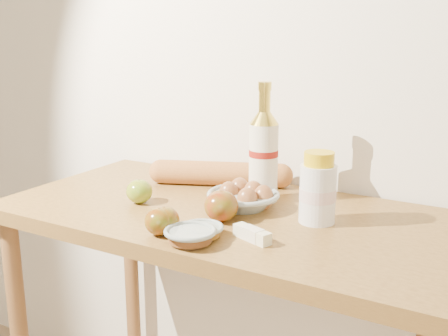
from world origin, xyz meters
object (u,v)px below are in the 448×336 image
at_px(cream_bottle, 318,190).
at_px(egg_bowl, 244,198).
at_px(bourbon_bottle, 264,154).
at_px(table, 230,255).
at_px(baguette, 220,174).

relative_size(cream_bottle, egg_bowl, 0.72).
height_order(bourbon_bottle, egg_bowl, bourbon_bottle).
xyz_separation_m(table, cream_bottle, (0.22, 0.03, 0.20)).
height_order(table, baguette, baguette).
bearing_deg(baguette, table, -75.53).
distance_m(table, bourbon_bottle, 0.28).
distance_m(table, cream_bottle, 0.31).
bearing_deg(egg_bowl, baguette, 137.17).
bearing_deg(table, egg_bowl, 61.47).
distance_m(egg_bowl, baguette, 0.22).
bearing_deg(cream_bottle, egg_bowl, -162.46).
height_order(egg_bowl, baguette, baguette).
xyz_separation_m(cream_bottle, egg_bowl, (-0.20, 0.01, -0.05)).
bearing_deg(baguette, cream_bottle, -45.49).
height_order(table, cream_bottle, cream_bottle).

